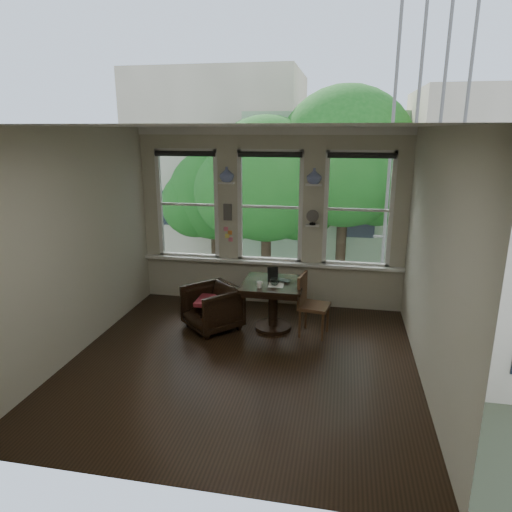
% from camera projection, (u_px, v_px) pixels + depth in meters
% --- Properties ---
extents(ground, '(4.50, 4.50, 0.00)m').
position_uv_depth(ground, '(242.00, 362.00, 6.02)').
color(ground, black).
rests_on(ground, ground).
extents(ceiling, '(4.50, 4.50, 0.00)m').
position_uv_depth(ceiling, '(240.00, 126.00, 5.22)').
color(ceiling, silver).
rests_on(ceiling, ground).
extents(wall_back, '(4.50, 0.00, 4.50)m').
position_uv_depth(wall_back, '(270.00, 219.00, 7.75)').
color(wall_back, beige).
rests_on(wall_back, ground).
extents(wall_front, '(4.50, 0.00, 4.50)m').
position_uv_depth(wall_front, '(176.00, 327.00, 3.49)').
color(wall_front, beige).
rests_on(wall_front, ground).
extents(wall_left, '(0.00, 4.50, 4.50)m').
position_uv_depth(wall_left, '(75.00, 244.00, 6.03)').
color(wall_left, beige).
rests_on(wall_left, ground).
extents(wall_right, '(0.00, 4.50, 4.50)m').
position_uv_depth(wall_right, '(433.00, 262.00, 5.21)').
color(wall_right, beige).
rests_on(wall_right, ground).
extents(window_left, '(1.10, 0.12, 1.90)m').
position_uv_depth(window_left, '(188.00, 204.00, 7.96)').
color(window_left, white).
rests_on(window_left, ground).
extents(window_center, '(1.10, 0.12, 1.90)m').
position_uv_depth(window_center, '(270.00, 207.00, 7.69)').
color(window_center, white).
rests_on(window_center, ground).
extents(window_right, '(1.10, 0.12, 1.90)m').
position_uv_depth(window_right, '(358.00, 210.00, 7.43)').
color(window_right, white).
rests_on(window_right, ground).
extents(shelf_left, '(0.26, 0.16, 0.03)m').
position_uv_depth(shelf_left, '(227.00, 183.00, 7.63)').
color(shelf_left, white).
rests_on(shelf_left, ground).
extents(shelf_right, '(0.26, 0.16, 0.03)m').
position_uv_depth(shelf_right, '(314.00, 185.00, 7.36)').
color(shelf_right, white).
rests_on(shelf_right, ground).
extents(intercom, '(0.14, 0.06, 0.28)m').
position_uv_depth(intercom, '(228.00, 212.00, 7.79)').
color(intercom, '#59544F').
rests_on(intercom, ground).
extents(sticky_notes, '(0.16, 0.01, 0.24)m').
position_uv_depth(sticky_notes, '(228.00, 232.00, 7.89)').
color(sticky_notes, pink).
rests_on(sticky_notes, ground).
extents(desk_fan, '(0.20, 0.20, 0.24)m').
position_uv_depth(desk_fan, '(313.00, 220.00, 7.49)').
color(desk_fan, '#59544F').
rests_on(desk_fan, ground).
extents(vase_left, '(0.24, 0.24, 0.25)m').
position_uv_depth(vase_left, '(227.00, 174.00, 7.59)').
color(vase_left, white).
rests_on(vase_left, shelf_left).
extents(vase_right, '(0.24, 0.24, 0.25)m').
position_uv_depth(vase_right, '(314.00, 176.00, 7.32)').
color(vase_right, white).
rests_on(vase_right, shelf_right).
extents(table, '(0.90, 0.90, 0.75)m').
position_uv_depth(table, '(273.00, 306.00, 6.93)').
color(table, black).
rests_on(table, ground).
extents(armchair_left, '(1.04, 1.05, 0.68)m').
position_uv_depth(armchair_left, '(212.00, 308.00, 6.94)').
color(armchair_left, black).
rests_on(armchair_left, ground).
extents(cushion_red, '(0.45, 0.45, 0.06)m').
position_uv_depth(cushion_red, '(212.00, 301.00, 6.92)').
color(cushion_red, maroon).
rests_on(cushion_red, armchair_left).
extents(side_chair_right, '(0.49, 0.49, 0.92)m').
position_uv_depth(side_chair_right, '(314.00, 306.00, 6.70)').
color(side_chair_right, '#4F2B1C').
rests_on(side_chair_right, ground).
extents(laptop, '(0.42, 0.34, 0.03)m').
position_uv_depth(laptop, '(277.00, 281.00, 6.84)').
color(laptop, black).
rests_on(laptop, table).
extents(mug, '(0.12, 0.12, 0.09)m').
position_uv_depth(mug, '(260.00, 285.00, 6.59)').
color(mug, white).
rests_on(mug, table).
extents(drinking_glass, '(0.16, 0.16, 0.11)m').
position_uv_depth(drinking_glass, '(275.00, 282.00, 6.70)').
color(drinking_glass, white).
rests_on(drinking_glass, table).
extents(tablet, '(0.18, 0.12, 0.22)m').
position_uv_depth(tablet, '(273.00, 274.00, 6.85)').
color(tablet, black).
rests_on(tablet, table).
extents(papers, '(0.24, 0.31, 0.00)m').
position_uv_depth(papers, '(276.00, 284.00, 6.74)').
color(papers, silver).
rests_on(papers, table).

